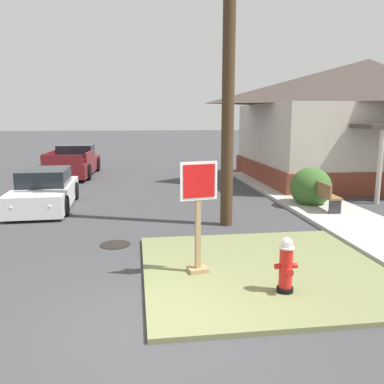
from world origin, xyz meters
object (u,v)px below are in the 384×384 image
object	(u,v)px
parked_sedan_white	(45,191)
utility_pole	(229,39)
fire_hydrant	(286,266)
stop_sign	(198,220)
street_bench	(322,193)
pickup_truck_maroon	(74,163)
manhole_cover	(115,245)

from	to	relation	value
parked_sedan_white	utility_pole	bearing A→B (deg)	-28.60
fire_hydrant	utility_pole	size ratio (longest dim) A/B	0.10
stop_sign	parked_sedan_white	bearing A→B (deg)	122.28
street_bench	pickup_truck_maroon	bearing A→B (deg)	133.65
stop_sign	manhole_cover	xyz separation A→B (m)	(-1.63, 2.11, -1.07)
utility_pole	manhole_cover	bearing A→B (deg)	-154.55
stop_sign	manhole_cover	bearing A→B (deg)	127.65
stop_sign	utility_pole	bearing A→B (deg)	69.35
parked_sedan_white	utility_pole	distance (m)	7.53
parked_sedan_white	street_bench	distance (m)	8.89
stop_sign	street_bench	xyz separation A→B (m)	(4.62, 4.66, -0.48)
pickup_truck_maroon	utility_pole	distance (m)	12.50
stop_sign	manhole_cover	world-z (taller)	stop_sign
fire_hydrant	stop_sign	xyz separation A→B (m)	(-1.30, 1.06, 0.56)
manhole_cover	street_bench	distance (m)	6.77
parked_sedan_white	utility_pole	world-z (taller)	utility_pole
stop_sign	pickup_truck_maroon	xyz separation A→B (m)	(-4.19, 13.90, -0.46)
pickup_truck_maroon	utility_pole	size ratio (longest dim) A/B	0.57
fire_hydrant	manhole_cover	world-z (taller)	fire_hydrant
pickup_truck_maroon	street_bench	bearing A→B (deg)	-46.35
fire_hydrant	parked_sedan_white	xyz separation A→B (m)	(-5.39, 7.53, 0.02)
utility_pole	stop_sign	bearing A→B (deg)	-110.65
stop_sign	pickup_truck_maroon	size ratio (longest dim) A/B	0.39
fire_hydrant	pickup_truck_maroon	bearing A→B (deg)	110.17
pickup_truck_maroon	street_bench	world-z (taller)	pickup_truck_maroon
parked_sedan_white	utility_pole	size ratio (longest dim) A/B	0.44
fire_hydrant	street_bench	world-z (taller)	fire_hydrant
manhole_cover	pickup_truck_maroon	xyz separation A→B (m)	(-2.56, 11.78, 0.61)
manhole_cover	utility_pole	distance (m)	5.86
stop_sign	parked_sedan_white	distance (m)	7.67
manhole_cover	stop_sign	bearing A→B (deg)	-52.35
manhole_cover	street_bench	size ratio (longest dim) A/B	0.39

